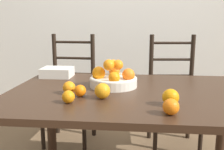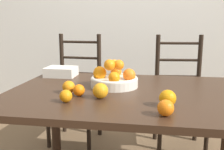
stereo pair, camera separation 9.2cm
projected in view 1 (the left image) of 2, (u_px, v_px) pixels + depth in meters
wall_back at (137, 5)px, 2.94m from camera, size 8.00×0.06×2.60m
dining_table at (133, 106)px, 1.55m from camera, size 1.47×0.99×0.72m
fruit_bowl at (113, 78)px, 1.63m from camera, size 0.29×0.29×0.18m
orange_loose_0 at (171, 97)px, 1.26m from camera, size 0.08×0.08×0.08m
orange_loose_1 at (68, 97)px, 1.30m from camera, size 0.06×0.06×0.06m
orange_loose_2 at (80, 91)px, 1.42m from camera, size 0.06×0.06×0.06m
orange_loose_3 at (102, 91)px, 1.38m from camera, size 0.08×0.08×0.08m
orange_loose_4 at (171, 107)px, 1.14m from camera, size 0.07×0.07×0.07m
orange_loose_5 at (69, 88)px, 1.47m from camera, size 0.07×0.07×0.07m
chair_left at (70, 92)px, 2.44m from camera, size 0.44×0.42×1.01m
chair_right at (174, 95)px, 2.35m from camera, size 0.46×0.44×1.01m
book_stack at (57, 72)px, 1.92m from camera, size 0.22×0.17×0.07m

